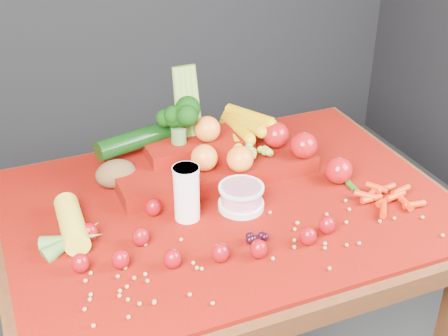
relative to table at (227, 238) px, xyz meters
name	(u,v)px	position (x,y,z in m)	size (l,w,h in m)	color
table	(227,238)	(0.00, 0.00, 0.00)	(1.10, 0.80, 0.75)	#371B0C
red_cloth	(227,205)	(0.00, 0.00, 0.10)	(1.05, 0.75, 0.01)	#690A03
milk_glass	(187,191)	(-0.11, -0.02, 0.18)	(0.06, 0.06, 0.14)	white
yogurt_bowl	(241,196)	(0.02, -0.03, 0.14)	(0.11, 0.11, 0.06)	silver
strawberry_scatter	(188,240)	(-0.15, -0.14, 0.13)	(0.58, 0.28, 0.05)	maroon
dark_grape_cluster	(258,238)	(0.00, -0.17, 0.12)	(0.06, 0.05, 0.03)	black
soybean_scatter	(263,248)	(0.00, -0.20, 0.11)	(0.84, 0.24, 0.01)	#9D7143
corn_ear	(72,234)	(-0.38, -0.01, 0.13)	(0.19, 0.23, 0.06)	gold
potato	(116,174)	(-0.23, 0.18, 0.14)	(0.11, 0.08, 0.07)	#4F3421
baby_carrot_pile	(389,197)	(0.36, -0.15, 0.12)	(0.17, 0.17, 0.03)	red
green_bean_pile	(343,177)	(0.32, -0.01, 0.11)	(0.14, 0.12, 0.01)	#1B4E12
produce_mound	(216,151)	(0.03, 0.16, 0.16)	(0.60, 0.35, 0.27)	#690A03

